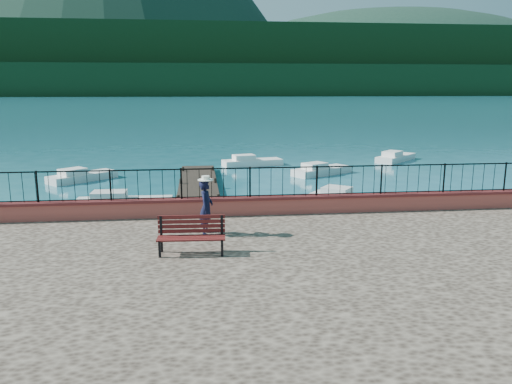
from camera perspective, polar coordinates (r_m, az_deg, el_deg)
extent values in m
plane|color=#19596B|center=(13.29, 2.33, -11.52)|extent=(2000.00, 2000.00, 0.00)
cube|color=#BC4F44|center=(16.30, 0.37, -1.53)|extent=(28.00, 0.46, 0.58)
cube|color=black|center=(16.14, 0.37, 1.11)|extent=(27.00, 0.05, 0.95)
cube|color=#2D231C|center=(24.58, -6.62, -0.21)|extent=(2.00, 16.00, 0.30)
cube|color=black|center=(312.06, -6.39, 12.54)|extent=(900.00, 60.00, 18.00)
cube|color=black|center=(372.42, -6.49, 14.43)|extent=(900.00, 120.00, 44.00)
ellipsoid|color=#142D23|center=(613.60, 14.90, 11.05)|extent=(448.00, 384.00, 180.00)
cube|color=black|center=(12.56, -7.38, -6.14)|extent=(1.70, 0.59, 0.42)
cube|color=maroon|center=(12.67, -7.37, -3.78)|extent=(1.68, 0.16, 0.51)
imported|color=black|center=(14.04, -5.71, -1.76)|extent=(0.49, 0.64, 1.55)
cylinder|color=white|center=(13.87, -5.78, 1.60)|extent=(0.44, 0.44, 0.12)
cube|color=silver|center=(22.85, -14.86, -0.82)|extent=(4.21, 1.37, 0.80)
cube|color=silver|center=(23.09, 10.39, -0.48)|extent=(3.51, 3.14, 0.80)
cube|color=silver|center=(30.91, 7.51, 2.73)|extent=(4.03, 3.10, 0.80)
cube|color=silver|center=(30.29, -19.23, 1.98)|extent=(3.72, 3.59, 0.80)
cube|color=white|center=(34.10, -0.42, 3.69)|extent=(4.22, 2.15, 0.80)
cube|color=white|center=(37.73, 15.69, 4.05)|extent=(3.83, 3.73, 0.80)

